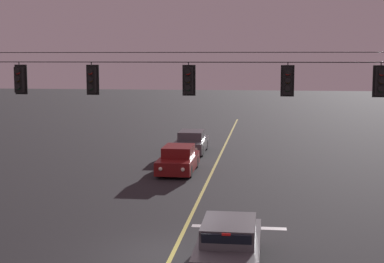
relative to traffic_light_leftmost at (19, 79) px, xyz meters
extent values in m
plane|color=#28282B|center=(6.41, -4.00, -5.23)|extent=(180.00, 180.00, 0.00)
cube|color=#D1C64C|center=(6.41, 6.02, -5.23)|extent=(0.14, 60.00, 0.01)
cube|color=silver|center=(8.31, -0.58, -5.23)|extent=(3.40, 0.36, 0.01)
cylinder|color=black|center=(6.41, 0.02, 0.65)|extent=(18.98, 0.03, 0.03)
cylinder|color=black|center=(6.41, 0.02, 1.00)|extent=(18.98, 0.02, 0.02)
cylinder|color=black|center=(0.00, 0.02, 0.56)|extent=(0.04, 0.04, 0.18)
cube|color=black|center=(0.00, 0.02, -0.01)|extent=(0.32, 0.26, 0.96)
cube|color=black|center=(0.00, 0.16, -0.01)|extent=(0.48, 0.03, 1.12)
sphere|color=red|center=(0.00, -0.14, 0.28)|extent=(0.17, 0.17, 0.17)
cylinder|color=black|center=(0.00, -0.18, 0.33)|extent=(0.20, 0.10, 0.20)
sphere|color=#3D280A|center=(0.00, -0.14, -0.01)|extent=(0.17, 0.17, 0.17)
cylinder|color=black|center=(0.00, -0.18, 0.04)|extent=(0.20, 0.10, 0.20)
sphere|color=black|center=(0.00, -0.14, -0.29)|extent=(0.17, 0.17, 0.17)
cylinder|color=black|center=(0.00, -0.18, -0.25)|extent=(0.20, 0.10, 0.20)
cylinder|color=black|center=(2.79, 0.02, 0.56)|extent=(0.04, 0.04, 0.18)
cube|color=black|center=(2.79, 0.02, -0.01)|extent=(0.32, 0.26, 0.96)
cube|color=black|center=(2.79, 0.16, -0.01)|extent=(0.48, 0.03, 1.12)
sphere|color=red|center=(2.79, -0.14, 0.28)|extent=(0.17, 0.17, 0.17)
cylinder|color=black|center=(2.79, -0.18, 0.33)|extent=(0.20, 0.10, 0.20)
sphere|color=#3D280A|center=(2.79, -0.14, -0.01)|extent=(0.17, 0.17, 0.17)
cylinder|color=black|center=(2.79, -0.18, 0.04)|extent=(0.20, 0.10, 0.20)
sphere|color=black|center=(2.79, -0.14, -0.29)|extent=(0.17, 0.17, 0.17)
cylinder|color=black|center=(2.79, -0.18, -0.25)|extent=(0.20, 0.10, 0.20)
cylinder|color=black|center=(6.40, 0.02, 0.56)|extent=(0.04, 0.04, 0.18)
cube|color=black|center=(6.40, 0.02, -0.01)|extent=(0.32, 0.26, 0.96)
cube|color=black|center=(6.40, 0.16, -0.01)|extent=(0.48, 0.03, 1.12)
sphere|color=red|center=(6.40, -0.14, 0.28)|extent=(0.17, 0.17, 0.17)
cylinder|color=black|center=(6.40, -0.18, 0.33)|extent=(0.20, 0.10, 0.20)
sphere|color=#3D280A|center=(6.40, -0.14, -0.01)|extent=(0.17, 0.17, 0.17)
cylinder|color=black|center=(6.40, -0.18, 0.04)|extent=(0.20, 0.10, 0.20)
sphere|color=black|center=(6.40, -0.14, -0.29)|extent=(0.17, 0.17, 0.17)
cylinder|color=black|center=(6.40, -0.18, -0.25)|extent=(0.20, 0.10, 0.20)
cylinder|color=black|center=(9.95, 0.02, 0.56)|extent=(0.04, 0.04, 0.18)
cube|color=black|center=(9.95, 0.02, -0.01)|extent=(0.32, 0.26, 0.96)
cube|color=black|center=(9.95, 0.16, -0.01)|extent=(0.48, 0.03, 1.12)
sphere|color=red|center=(9.95, -0.14, 0.28)|extent=(0.17, 0.17, 0.17)
cylinder|color=black|center=(9.95, -0.18, 0.33)|extent=(0.20, 0.10, 0.20)
sphere|color=#3D280A|center=(9.95, -0.14, -0.01)|extent=(0.17, 0.17, 0.17)
cylinder|color=black|center=(9.95, -0.18, 0.04)|extent=(0.20, 0.10, 0.20)
sphere|color=black|center=(9.95, -0.14, -0.29)|extent=(0.17, 0.17, 0.17)
cylinder|color=black|center=(9.95, -0.18, -0.25)|extent=(0.20, 0.10, 0.20)
cylinder|color=black|center=(13.14, 0.02, 0.56)|extent=(0.04, 0.04, 0.18)
cube|color=black|center=(13.14, 0.02, -0.01)|extent=(0.32, 0.26, 0.96)
cube|color=black|center=(13.14, 0.16, -0.01)|extent=(0.48, 0.03, 1.12)
sphere|color=red|center=(13.14, -0.14, 0.28)|extent=(0.17, 0.17, 0.17)
cylinder|color=black|center=(13.14, -0.18, 0.33)|extent=(0.20, 0.10, 0.20)
sphere|color=#3D280A|center=(13.14, -0.14, -0.01)|extent=(0.17, 0.17, 0.17)
cylinder|color=black|center=(13.14, -0.18, 0.04)|extent=(0.20, 0.10, 0.20)
sphere|color=black|center=(13.14, -0.14, -0.29)|extent=(0.17, 0.17, 0.17)
cylinder|color=black|center=(13.14, -0.18, -0.25)|extent=(0.20, 0.10, 0.20)
cube|color=#4C4C51|center=(8.21, -4.54, -4.73)|extent=(1.80, 4.30, 0.68)
cube|color=#4C4C51|center=(8.21, -4.66, -4.12)|extent=(1.51, 2.15, 0.54)
cube|color=black|center=(8.21, -3.73, -4.12)|extent=(1.40, 0.21, 0.48)
cube|color=black|center=(8.21, -5.73, -4.12)|extent=(1.37, 0.18, 0.46)
cylinder|color=black|center=(7.42, -3.21, -4.91)|extent=(0.22, 0.64, 0.64)
cylinder|color=black|center=(9.00, -3.21, -4.91)|extent=(0.22, 0.64, 0.64)
cube|color=red|center=(8.21, -5.83, -3.89)|extent=(0.24, 0.04, 0.06)
cube|color=maroon|center=(4.62, 9.21, -4.73)|extent=(1.80, 4.30, 0.68)
cube|color=maroon|center=(4.62, 9.33, -4.12)|extent=(1.51, 2.15, 0.54)
cube|color=black|center=(4.62, 8.40, -4.12)|extent=(1.40, 0.21, 0.48)
cube|color=black|center=(4.62, 10.40, -4.12)|extent=(1.37, 0.18, 0.46)
cylinder|color=black|center=(5.41, 7.88, -4.91)|extent=(0.22, 0.64, 0.64)
cylinder|color=black|center=(3.83, 7.88, -4.91)|extent=(0.22, 0.64, 0.64)
cylinder|color=black|center=(5.41, 10.55, -4.91)|extent=(0.22, 0.64, 0.64)
cylinder|color=black|center=(3.83, 10.55, -4.91)|extent=(0.22, 0.64, 0.64)
sphere|color=white|center=(5.18, 7.04, -4.67)|extent=(0.20, 0.20, 0.20)
sphere|color=white|center=(4.06, 7.04, -4.67)|extent=(0.20, 0.20, 0.20)
cube|color=#4C4C51|center=(4.50, 15.58, -4.73)|extent=(1.80, 4.30, 0.68)
cube|color=#4C4C51|center=(4.50, 15.70, -4.12)|extent=(1.51, 2.15, 0.54)
cube|color=black|center=(4.50, 14.76, -4.12)|extent=(1.40, 0.21, 0.48)
cube|color=black|center=(4.50, 16.76, -4.12)|extent=(1.37, 0.18, 0.46)
cylinder|color=black|center=(5.29, 14.24, -4.91)|extent=(0.22, 0.64, 0.64)
cylinder|color=black|center=(3.71, 14.24, -4.91)|extent=(0.22, 0.64, 0.64)
cylinder|color=black|center=(5.29, 16.91, -4.91)|extent=(0.22, 0.64, 0.64)
cylinder|color=black|center=(3.71, 16.91, -4.91)|extent=(0.22, 0.64, 0.64)
sphere|color=white|center=(5.06, 13.41, -4.67)|extent=(0.20, 0.20, 0.20)
sphere|color=white|center=(3.94, 13.41, -4.67)|extent=(0.20, 0.20, 0.20)
camera|label=1|loc=(9.24, -21.10, 0.86)|focal=54.97mm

